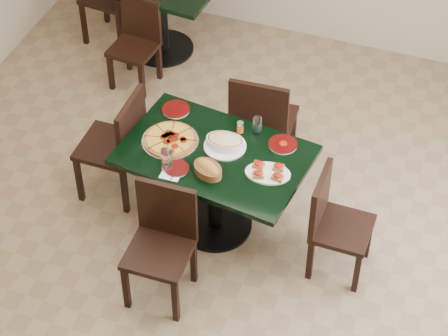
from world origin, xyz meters
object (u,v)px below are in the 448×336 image
(back_table, at_px, (160,2))
(chair_left, at_px, (119,141))
(lasagna_casserole, at_px, (225,142))
(chair_right, at_px, (332,219))
(bread_basket, at_px, (208,169))
(back_chair_near, at_px, (137,39))
(bruschetta_platter, at_px, (268,172))
(pepperoni_pizza, at_px, (170,140))
(main_table, at_px, (215,172))
(chair_near, at_px, (163,237))
(chair_far, at_px, (262,120))

(back_table, xyz_separation_m, chair_left, (0.44, -1.81, 0.00))
(lasagna_casserole, bearing_deg, chair_left, 175.77)
(chair_right, bearing_deg, bread_basket, 99.31)
(back_chair_near, xyz_separation_m, lasagna_casserole, (1.30, -1.35, 0.36))
(chair_left, bearing_deg, back_chair_near, -161.47)
(lasagna_casserole, distance_m, bread_basket, 0.29)
(lasagna_casserole, bearing_deg, chair_right, -13.68)
(chair_right, relative_size, bruschetta_platter, 2.50)
(pepperoni_pizza, bearing_deg, chair_right, -3.45)
(chair_right, height_order, pepperoni_pizza, chair_right)
(chair_right, bearing_deg, back_table, 47.44)
(main_table, bearing_deg, back_chair_near, 138.40)
(chair_right, xyz_separation_m, bruschetta_platter, (-0.47, -0.00, 0.30))
(lasagna_casserole, bearing_deg, bread_basket, -97.15)
(main_table, relative_size, back_table, 1.25)
(bruschetta_platter, bearing_deg, chair_near, -141.61)
(chair_left, bearing_deg, chair_far, 121.54)
(chair_right, xyz_separation_m, back_chair_near, (-2.14, 1.50, -0.03))
(bruschetta_platter, bearing_deg, back_chair_near, 130.23)
(chair_near, bearing_deg, pepperoni_pizza, 105.73)
(main_table, distance_m, back_chair_near, 1.91)
(chair_near, bearing_deg, chair_far, 77.08)
(chair_far, relative_size, bread_basket, 3.56)
(chair_left, distance_m, pepperoni_pizza, 0.52)
(back_table, bearing_deg, chair_far, -37.76)
(chair_far, bearing_deg, chair_right, 132.51)
(back_chair_near, distance_m, bread_basket, 2.10)
(back_table, bearing_deg, lasagna_casserole, -50.52)
(back_table, relative_size, chair_far, 1.13)
(chair_far, xyz_separation_m, bruschetta_platter, (0.28, -0.74, 0.23))
(pepperoni_pizza, bearing_deg, bread_basket, -29.73)
(chair_near, relative_size, chair_right, 1.06)
(chair_far, distance_m, lasagna_casserole, 0.64)
(chair_right, distance_m, bruschetta_platter, 0.56)
(chair_near, xyz_separation_m, chair_left, (-0.66, 0.74, 0.03))
(pepperoni_pizza, relative_size, lasagna_casserole, 1.35)
(bruschetta_platter, bearing_deg, back_table, 122.02)
(chair_left, xyz_separation_m, lasagna_casserole, (0.84, -0.01, 0.27))
(main_table, bearing_deg, chair_far, 86.45)
(chair_far, distance_m, back_chair_near, 1.58)
(chair_right, xyz_separation_m, pepperoni_pizza, (-1.22, 0.07, 0.30))
(back_chair_near, distance_m, lasagna_casserole, 1.90)
(bread_basket, bearing_deg, pepperoni_pizza, 177.98)
(chair_left, relative_size, bruschetta_platter, 2.78)
(back_table, xyz_separation_m, chair_far, (1.35, -1.23, 0.02))
(chair_near, height_order, back_chair_near, chair_near)
(back_table, distance_m, chair_far, 1.83)
(main_table, bearing_deg, back_table, 130.04)
(main_table, relative_size, lasagna_casserole, 4.61)
(chair_near, bearing_deg, back_table, 111.70)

